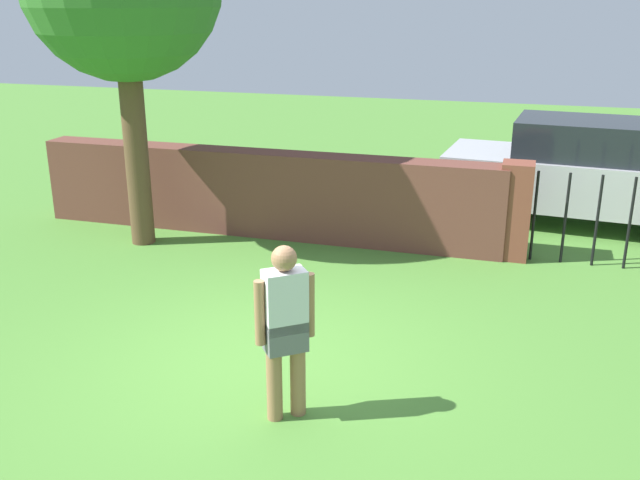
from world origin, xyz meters
TOP-DOWN VIEW (x-y plane):
  - ground_plane at (0.00, 0.00)m, footprint 40.00×40.00m
  - brick_wall at (-1.50, 3.86)m, footprint 7.41×0.50m
  - person at (0.54, -0.94)m, footprint 0.44×0.40m
  - fence_gate at (3.62, 3.86)m, footprint 3.06×0.44m
  - car at (3.21, 5.89)m, footprint 4.33×2.20m

SIDE VIEW (x-z plane):
  - ground_plane at x=0.00m, z-range 0.00..0.00m
  - brick_wall at x=-1.50m, z-range 0.00..1.33m
  - fence_gate at x=3.62m, z-range 0.00..1.40m
  - car at x=3.21m, z-range 0.00..1.72m
  - person at x=0.54m, z-range 0.09..1.71m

